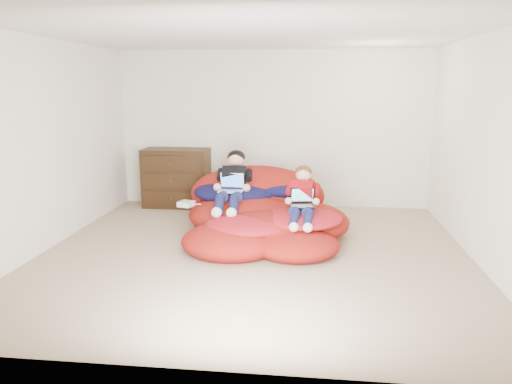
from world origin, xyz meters
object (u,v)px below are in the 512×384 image
object	(u,v)px
beanbag_pile	(262,214)
older_boy	(233,181)
younger_boy	(302,196)
dresser	(177,178)
laptop_black	(302,201)
laptop_white	(231,186)

from	to	relation	value
beanbag_pile	older_boy	size ratio (longest dim) A/B	1.98
older_boy	younger_boy	xyz separation A→B (m)	(0.95, -0.48, -0.08)
beanbag_pile	younger_boy	size ratio (longest dim) A/B	2.39
older_boy	beanbag_pile	bearing A→B (deg)	-20.38
dresser	older_boy	world-z (taller)	older_boy
laptop_black	dresser	bearing A→B (deg)	138.99
older_boy	laptop_black	world-z (taller)	older_boy
older_boy	laptop_white	distance (m)	0.12
laptop_black	older_boy	bearing A→B (deg)	150.28
beanbag_pile	dresser	bearing A→B (deg)	137.46
younger_boy	beanbag_pile	bearing A→B (deg)	148.82
laptop_white	laptop_black	world-z (taller)	laptop_white
laptop_white	laptop_black	distance (m)	1.05
beanbag_pile	laptop_black	distance (m)	0.71
dresser	younger_boy	size ratio (longest dim) A/B	1.06
laptop_white	older_boy	bearing A→B (deg)	90.00
younger_boy	laptop_black	world-z (taller)	younger_boy
dresser	younger_boy	xyz separation A→B (m)	(2.09, -1.75, 0.13)
beanbag_pile	younger_boy	world-z (taller)	younger_boy
dresser	laptop_white	xyz separation A→B (m)	(1.14, -1.38, 0.16)
beanbag_pile	laptop_white	bearing A→B (deg)	173.70
older_boy	laptop_black	bearing A→B (deg)	-29.72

